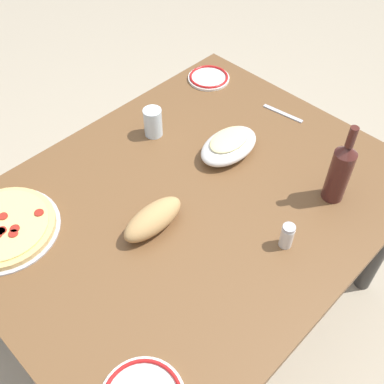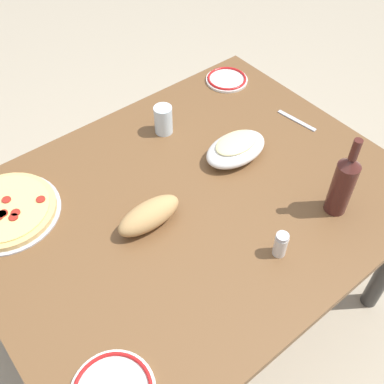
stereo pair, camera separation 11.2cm
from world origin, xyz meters
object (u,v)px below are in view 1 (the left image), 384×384
Objects in this scene: pepperoni_pizza at (4,227)px; bread_loaf at (152,218)px; baked_pasta_dish at (229,145)px; dining_table at (192,217)px; wine_bottle at (340,171)px; side_plate_near at (209,77)px; spice_shaker at (287,236)px; water_glass at (153,122)px.

bread_loaf is (-0.33, 0.32, 0.03)m from pepperoni_pizza.
pepperoni_pizza is 0.79m from baked_pasta_dish.
baked_pasta_dish reaches higher than dining_table.
wine_bottle is 0.60m from bread_loaf.
spice_shaker is at bearing 58.39° from side_plate_near.
pepperoni_pizza is 3.08× the size of water_glass.
pepperoni_pizza is at bearing 0.56° from water_glass.
bread_loaf is (0.30, 0.32, -0.01)m from water_glass.
pepperoni_pizza is 1.03m from side_plate_near.
spice_shaker reaches higher than pepperoni_pizza.
bread_loaf reaches higher than baked_pasta_dish.
side_plate_near is 0.81× the size of bread_loaf.
water_glass is at bearing 13.17° from side_plate_near.
pepperoni_pizza is at bearing -19.45° from baked_pasta_dish.
pepperoni_pizza is 0.63m from water_glass.
dining_table is 0.60m from pepperoni_pizza.
wine_bottle reaches higher than spice_shaker.
baked_pasta_dish is 1.10× the size of bread_loaf.
water_glass is (-0.62, -0.01, 0.04)m from pepperoni_pizza.
dining_table is 12.54× the size of water_glass.
dining_table is 0.29m from baked_pasta_dish.
dining_table is 15.82× the size of spice_shaker.
side_plate_near is (-0.28, -0.36, -0.03)m from baked_pasta_dish.
baked_pasta_dish is at bearing 160.55° from pepperoni_pizza.
wine_bottle is at bearing 142.27° from pepperoni_pizza.
wine_bottle is at bearing 75.15° from side_plate_near.
pepperoni_pizza is 1.93× the size of side_plate_near.
dining_table is 4.07× the size of pepperoni_pizza.
pepperoni_pizza is at bearing -48.98° from spice_shaker.
dining_table is 0.36m from spice_shaker.
dining_table is 0.51m from wine_bottle.
wine_bottle is 0.27m from spice_shaker.
water_glass is at bearing -66.50° from baked_pasta_dish.
bread_loaf is at bearing 30.86° from side_plate_near.
pepperoni_pizza is at bearing 5.55° from side_plate_near.
wine_bottle is at bearing -178.30° from spice_shaker.
baked_pasta_dish is at bearing -114.75° from spice_shaker.
dining_table is at bearing 147.33° from pepperoni_pizza.
wine_bottle is (-0.33, 0.32, 0.22)m from dining_table.
baked_pasta_dish is 0.40m from wine_bottle.
spice_shaker reaches higher than bread_loaf.
pepperoni_pizza reaches higher than dining_table.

